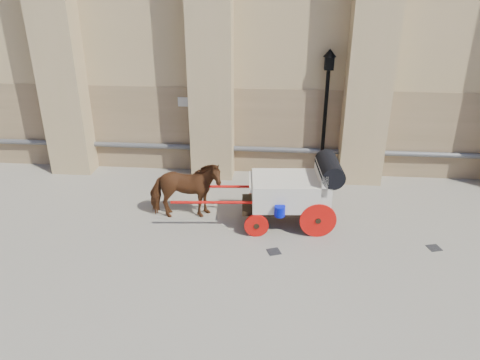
{
  "coord_description": "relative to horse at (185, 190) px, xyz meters",
  "views": [
    {
      "loc": [
        1.24,
        -11.32,
        6.71
      ],
      "look_at": [
        0.22,
        0.42,
        1.29
      ],
      "focal_mm": 35.0,
      "sensor_mm": 36.0,
      "label": 1
    }
  ],
  "objects": [
    {
      "name": "carriage",
      "position": [
        3.13,
        -0.11,
        0.21
      ],
      "size": [
        4.68,
        1.75,
        2.01
      ],
      "rotation": [
        0.0,
        0.0,
        0.08
      ],
      "color": "black",
      "rests_on": "ground"
    },
    {
      "name": "street_lamp",
      "position": [
        4.1,
        3.23,
        1.46
      ],
      "size": [
        0.41,
        0.41,
        4.37
      ],
      "color": "black",
      "rests_on": "ground"
    },
    {
      "name": "ground",
      "position": [
        1.36,
        -0.48,
        -0.87
      ],
      "size": [
        90.0,
        90.0,
        0.0
      ],
      "primitive_type": "plane",
      "color": "slate",
      "rests_on": "ground"
    },
    {
      "name": "drain_grate_far",
      "position": [
        6.76,
        -1.06,
        -0.87
      ],
      "size": [
        0.4,
        0.4,
        0.01
      ],
      "primitive_type": "cube",
      "rotation": [
        0.0,
        0.0,
        0.29
      ],
      "color": "black",
      "rests_on": "ground"
    },
    {
      "name": "drain_grate_near",
      "position": [
        2.59,
        -1.6,
        -0.87
      ],
      "size": [
        0.41,
        0.41,
        0.01
      ],
      "primitive_type": "cube",
      "rotation": [
        0.0,
        0.0,
        0.37
      ],
      "color": "black",
      "rests_on": "ground"
    },
    {
      "name": "horse",
      "position": [
        0.0,
        0.0,
        0.0
      ],
      "size": [
        2.18,
        1.22,
        1.74
      ],
      "primitive_type": "imported",
      "rotation": [
        0.0,
        0.0,
        1.71
      ],
      "color": "#583117",
      "rests_on": "ground"
    }
  ]
}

